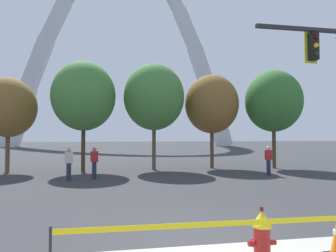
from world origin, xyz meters
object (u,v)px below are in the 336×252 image
Objects in this scene: fire_hydrant at (262,240)px; pedestrian_walking_left at (94,162)px; pedestrian_standing_center at (269,160)px; pedestrian_walking_right at (69,164)px; monument_arch at (124,58)px.

fire_hydrant is 0.62× the size of pedestrian_walking_left.
pedestrian_walking_right is at bearing -179.00° from pedestrian_standing_center.
monument_arch reaches higher than fire_hydrant.
pedestrian_walking_left is at bearing 178.62° from pedestrian_standing_center.
pedestrian_standing_center is 10.45m from pedestrian_walking_right.
fire_hydrant is at bearing -119.12° from pedestrian_standing_center.
monument_arch reaches higher than pedestrian_standing_center.
pedestrian_standing_center is 1.00× the size of pedestrian_walking_right.
pedestrian_walking_left is (-3.32, 10.93, 0.35)m from fire_hydrant.
monument_arch is 50.99m from pedestrian_walking_left.
fire_hydrant is at bearing -66.94° from pedestrian_walking_right.
fire_hydrant is 0.62× the size of pedestrian_standing_center.
monument_arch is at bearing 86.71° from pedestrian_walking_left.
pedestrian_walking_left and pedestrian_standing_center have the same top height.
monument_arch is 29.65× the size of pedestrian_walking_right.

